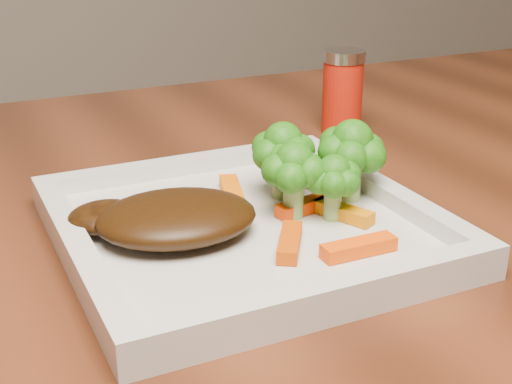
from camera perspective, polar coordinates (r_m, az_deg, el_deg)
name	(u,v)px	position (r m, az deg, el deg)	size (l,w,h in m)	color
plate	(244,232)	(0.55, -0.95, -3.19)	(0.27, 0.27, 0.01)	silver
steak	(176,217)	(0.52, -6.38, -2.03)	(0.12, 0.09, 0.03)	#361D08
broccoli_0	(283,157)	(0.58, 2.16, 2.81)	(0.06, 0.06, 0.07)	#316B11
broccoli_1	(351,162)	(0.58, 7.62, 2.39)	(0.06, 0.06, 0.06)	#2E6410
broccoli_2	(333,183)	(0.54, 6.22, 0.72)	(0.05, 0.05, 0.06)	#1B7213
broccoli_3	(294,179)	(0.55, 3.04, 1.01)	(0.06, 0.06, 0.06)	#317513
carrot_0	(359,247)	(0.50, 8.22, -4.41)	(0.06, 0.01, 0.01)	#FF4B04
carrot_2	(290,242)	(0.50, 2.71, -4.03)	(0.05, 0.01, 0.01)	#C94103
carrot_3	(335,179)	(0.62, 6.35, 1.04)	(0.05, 0.01, 0.01)	#C83E03
carrot_4	(232,191)	(0.59, -1.96, 0.05)	(0.06, 0.01, 0.01)	orange
carrot_5	(343,212)	(0.55, 6.98, -1.60)	(0.05, 0.01, 0.01)	orange
carrot_6	(306,206)	(0.56, 4.00, -1.10)	(0.05, 0.01, 0.01)	#FA3D04
spice_shaker	(342,92)	(0.79, 6.93, 7.93)	(0.04, 0.04, 0.09)	#B7190A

